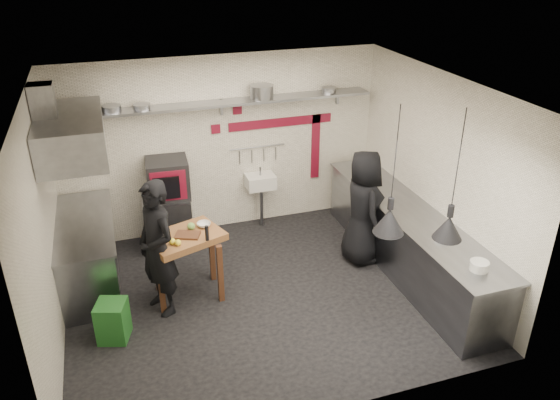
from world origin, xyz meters
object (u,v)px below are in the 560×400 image
object	(u,v)px
oven_stand	(168,221)
combi_oven	(168,178)
green_bin	(113,321)
chef_right	(363,208)
chef_left	(157,249)
prep_table	(187,265)

from	to	relation	value
oven_stand	combi_oven	distance (m)	0.70
oven_stand	green_bin	size ratio (longest dim) A/B	1.60
oven_stand	green_bin	world-z (taller)	oven_stand
oven_stand	chef_right	xyz separation A→B (m)	(2.62, -1.31, 0.45)
chef_left	chef_right	world-z (taller)	chef_left
combi_oven	chef_right	size ratio (longest dim) A/B	0.36
combi_oven	chef_left	xyz separation A→B (m)	(-0.37, -1.66, -0.20)
prep_table	chef_right	bearing A→B (deg)	-17.18
oven_stand	chef_left	xyz separation A→B (m)	(-0.30, -1.61, 0.49)
oven_stand	green_bin	distance (m)	2.22
green_bin	chef_left	size ratio (longest dim) A/B	0.28
green_bin	chef_right	world-z (taller)	chef_right
combi_oven	chef_left	size ratio (longest dim) A/B	0.34
combi_oven	chef_right	bearing A→B (deg)	-24.45
green_bin	prep_table	xyz separation A→B (m)	(1.00, 0.60, 0.21)
oven_stand	prep_table	size ratio (longest dim) A/B	0.87
chef_left	chef_right	xyz separation A→B (m)	(2.93, 0.30, -0.04)
chef_right	prep_table	bearing A→B (deg)	93.95
prep_table	chef_left	size ratio (longest dim) A/B	0.52
oven_stand	green_bin	xyz separation A→B (m)	(-0.93, -2.01, -0.15)
combi_oven	chef_left	distance (m)	1.72
oven_stand	chef_left	bearing A→B (deg)	-96.95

